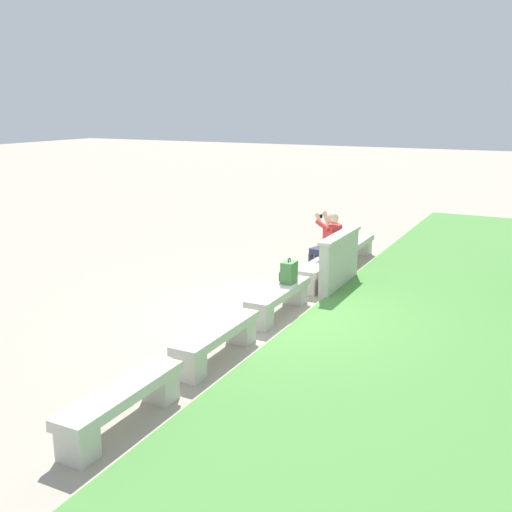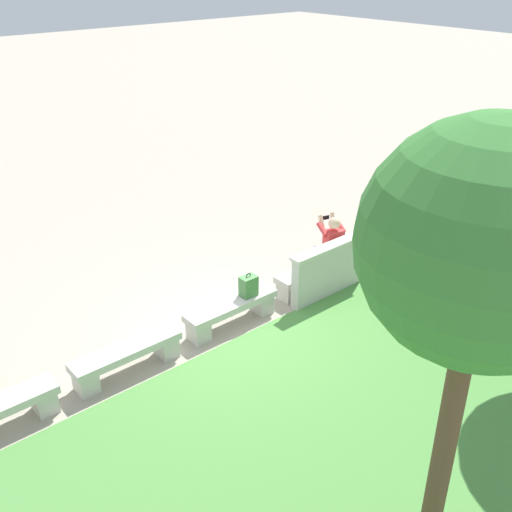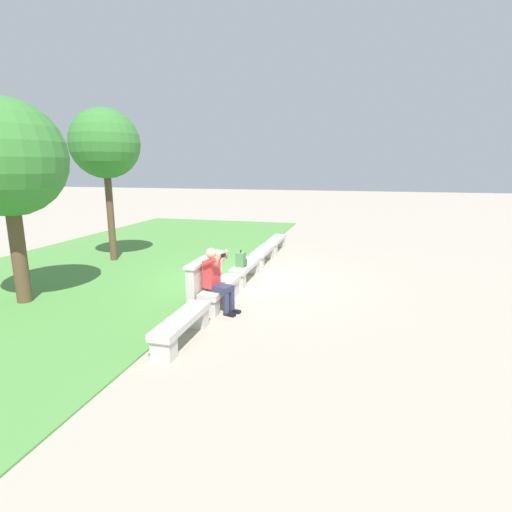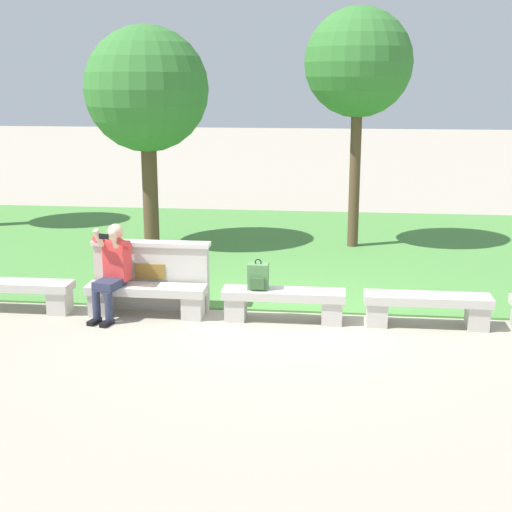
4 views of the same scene
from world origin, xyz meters
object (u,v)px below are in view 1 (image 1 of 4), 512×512
(bench_near, at_px, (322,269))
(bench_end, at_px, (122,401))
(bench_mid, at_px, (279,298))
(bench_far, at_px, (217,339))
(person_photographer, at_px, (327,241))
(backpack, at_px, (289,273))
(bench_main, at_px, (354,248))

(bench_near, relative_size, bench_end, 1.00)
(bench_mid, xyz_separation_m, bench_far, (1.95, 0.00, 0.00))
(bench_end, distance_m, person_photographer, 6.31)
(bench_near, distance_m, bench_far, 3.90)
(bench_near, bearing_deg, backpack, 0.37)
(bench_main, distance_m, bench_far, 5.85)
(bench_main, height_order, bench_end, same)
(bench_main, xyz_separation_m, backpack, (3.54, 0.01, 0.33))
(person_photographer, bearing_deg, bench_main, 177.16)
(bench_far, height_order, person_photographer, person_photographer)
(backpack, bearing_deg, bench_mid, -1.64)
(backpack, bearing_deg, bench_end, -0.14)
(bench_far, xyz_separation_m, bench_end, (1.95, 0.00, 0.00))
(bench_near, relative_size, person_photographer, 1.29)
(bench_end, distance_m, backpack, 4.27)
(bench_mid, xyz_separation_m, backpack, (-0.36, 0.01, 0.33))
(bench_main, xyz_separation_m, bench_near, (1.95, 0.00, 0.00))
(bench_mid, height_order, bench_far, same)
(bench_main, relative_size, bench_far, 1.00)
(bench_main, height_order, bench_far, same)
(bench_mid, xyz_separation_m, person_photographer, (-2.40, -0.07, 0.44))
(person_photographer, bearing_deg, bench_mid, 1.79)
(bench_near, xyz_separation_m, bench_far, (3.90, 0.00, 0.00))
(bench_far, bearing_deg, bench_mid, 180.00)
(bench_main, relative_size, bench_mid, 1.00)
(bench_main, relative_size, backpack, 3.97)
(person_photographer, bearing_deg, bench_end, 0.68)
(bench_main, height_order, person_photographer, person_photographer)
(bench_end, height_order, backpack, backpack)
(bench_far, bearing_deg, bench_near, 180.00)
(bench_mid, bearing_deg, bench_far, 0.00)
(bench_main, bearing_deg, person_photographer, -2.84)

